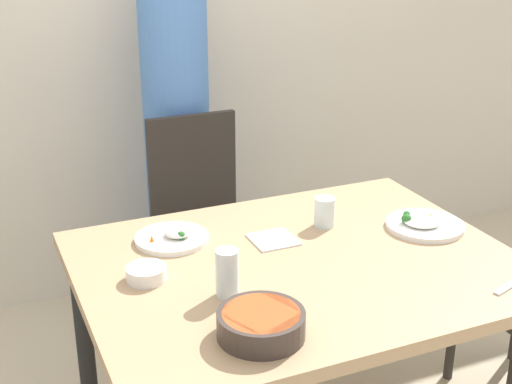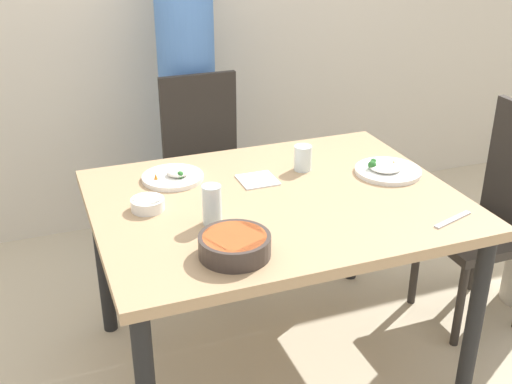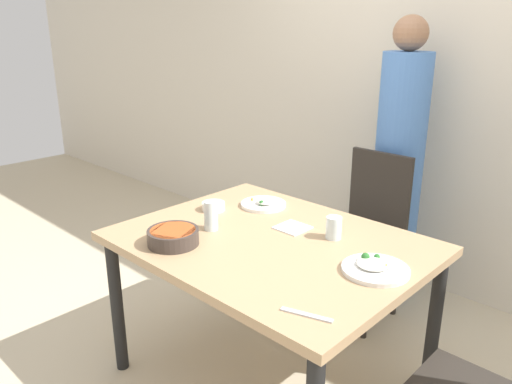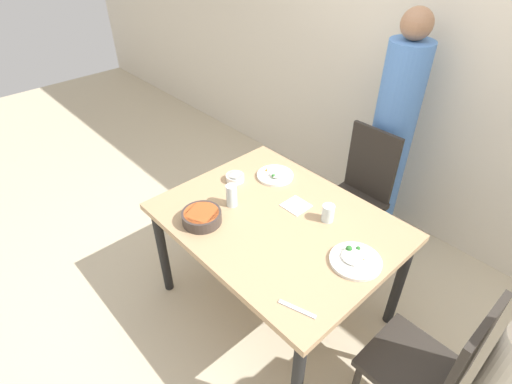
# 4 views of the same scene
# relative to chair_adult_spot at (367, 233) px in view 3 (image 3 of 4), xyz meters

# --- Properties ---
(ground_plane) EXTENTS (10.00, 10.00, 0.00)m
(ground_plane) POSITION_rel_chair_adult_spot_xyz_m (0.01, -0.86, -0.51)
(ground_plane) COLOR beige
(wall_back) EXTENTS (10.00, 0.06, 2.70)m
(wall_back) POSITION_rel_chair_adult_spot_xyz_m (0.01, 0.60, 0.84)
(wall_back) COLOR beige
(wall_back) RESTS_ON ground_plane
(dining_table) EXTENTS (1.32, 1.02, 0.75)m
(dining_table) POSITION_rel_chair_adult_spot_xyz_m (0.01, -0.86, 0.16)
(dining_table) COLOR tan
(dining_table) RESTS_ON ground_plane
(chair_adult_spot) EXTENTS (0.40, 0.40, 0.97)m
(chair_adult_spot) POSITION_rel_chair_adult_spot_xyz_m (0.00, 0.00, 0.00)
(chair_adult_spot) COLOR #2D2823
(chair_adult_spot) RESTS_ON ground_plane
(person_adult) EXTENTS (0.29, 0.29, 1.71)m
(person_adult) POSITION_rel_chair_adult_spot_xyz_m (-0.00, 0.31, 0.30)
(person_adult) COLOR #5184D1
(person_adult) RESTS_ON ground_plane
(bowl_curry) EXTENTS (0.22, 0.22, 0.07)m
(bowl_curry) POSITION_rel_chair_adult_spot_xyz_m (-0.26, -1.19, 0.28)
(bowl_curry) COLOR #3D332D
(bowl_curry) RESTS_ON dining_table
(plate_rice_adult) EXTENTS (0.26, 0.26, 0.05)m
(plate_rice_adult) POSITION_rel_chair_adult_spot_xyz_m (0.51, -0.80, 0.26)
(plate_rice_adult) COLOR white
(plate_rice_adult) RESTS_ON dining_table
(plate_rice_child) EXTENTS (0.24, 0.24, 0.05)m
(plate_rice_child) POSITION_rel_chair_adult_spot_xyz_m (-0.30, -0.57, 0.25)
(plate_rice_child) COLOR white
(plate_rice_child) RESTS_ON dining_table
(bowl_rice_small) EXTENTS (0.12, 0.12, 0.04)m
(bowl_rice_small) POSITION_rel_chair_adult_spot_xyz_m (-0.44, -0.79, 0.26)
(bowl_rice_small) COLOR white
(bowl_rice_small) RESTS_ON dining_table
(glass_water_tall) EXTENTS (0.06, 0.06, 0.14)m
(glass_water_tall) POSITION_rel_chair_adult_spot_xyz_m (-0.26, -0.96, 0.31)
(glass_water_tall) COLOR silver
(glass_water_tall) RESTS_ON dining_table
(glass_water_short) EXTENTS (0.07, 0.07, 0.10)m
(glass_water_short) POSITION_rel_chair_adult_spot_xyz_m (0.21, -0.66, 0.29)
(glass_water_short) COLOR silver
(glass_water_short) RESTS_ON dining_table
(napkin_folded) EXTENTS (0.14, 0.14, 0.01)m
(napkin_folded) POSITION_rel_chair_adult_spot_xyz_m (0.01, -0.69, 0.24)
(napkin_folded) COLOR white
(napkin_folded) RESTS_ON dining_table
(fork_steel) EXTENTS (0.18, 0.07, 0.01)m
(fork_steel) POSITION_rel_chair_adult_spot_xyz_m (0.51, -1.23, 0.24)
(fork_steel) COLOR silver
(fork_steel) RESTS_ON dining_table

